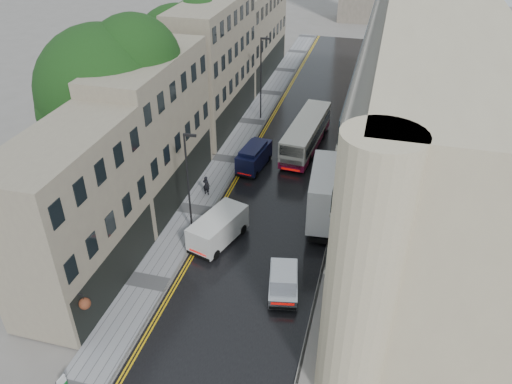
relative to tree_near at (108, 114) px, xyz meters
The scene contains 16 objects.
road 16.14m from the tree_near, 30.96° to the left, with size 9.00×85.00×0.02m, color black.
left_sidewalk 12.16m from the tree_near, 48.44° to the left, with size 2.70×85.00×0.12m, color gray.
right_sidewalk 20.59m from the tree_near, 22.73° to the left, with size 1.80×85.00×0.12m, color slate.
old_shop_row 10.50m from the tree_near, 73.04° to the left, with size 4.50×56.00×12.00m, color gray, non-canonical shape.
modern_block 23.58m from the tree_near, 14.74° to the left, with size 8.00×40.00×14.00m, color #C1B38F, non-canonical shape.
tree_near is the anchor object (origin of this frame).
tree_far 13.02m from the tree_near, 88.68° to the left, with size 9.24×9.24×12.46m, color black, non-canonical shape.
cream_bus 15.66m from the tree_near, 37.07° to the left, with size 2.31×10.18×2.78m, color beige, non-canonical shape.
white_lorry 16.17m from the tree_near, ahead, with size 2.52×8.40×4.41m, color silver, non-canonical shape.
silver_hatchback 18.10m from the tree_near, 31.85° to the right, with size 1.71×3.91×1.46m, color #BABABF, non-canonical shape.
white_van 11.37m from the tree_near, 32.65° to the right, with size 2.02×4.71×2.13m, color silver, non-canonical shape.
navy_van 11.44m from the tree_near, 32.99° to the left, with size 1.75×4.37×2.23m, color black, non-canonical shape.
pedestrian 9.16m from the tree_near, 12.26° to the left, with size 0.59×0.39×1.63m, color black.
lamp_post_near 8.60m from the tree_near, 24.38° to the right, with size 0.86×0.19×7.66m, color black, non-canonical shape.
lamp_post_far 18.61m from the tree_near, 66.84° to the left, with size 0.94×0.21×8.34m, color black, non-canonical shape.
estate_sign 19.45m from the tree_near, 71.11° to the right, with size 0.08×0.57×0.95m, color silver, non-canonical shape.
Camera 1 is at (6.68, -9.98, 21.81)m, focal length 35.00 mm.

